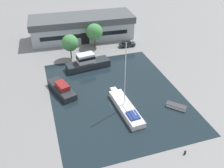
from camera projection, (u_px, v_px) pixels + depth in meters
The scene contains 11 objects.
ground_plane at pixel (116, 94), 52.11m from camera, with size 440.00×440.00×0.00m, color slate.
water_canal at pixel (116, 94), 52.11m from camera, with size 26.40×33.75×0.01m, color black.
warehouse_building at pixel (82, 27), 75.13m from camera, with size 31.16×12.11×6.75m.
quay_tree_near_building at pixel (70, 43), 63.02m from camera, with size 4.23×4.23×6.55m.
quay_tree_by_water at pixel (94, 32), 69.10m from camera, with size 4.63×4.63×6.73m.
parked_car at pixel (127, 44), 71.11m from camera, with size 4.51×1.84×1.56m.
sailboat_moored at pixel (126, 107), 47.48m from camera, with size 3.43×12.59×13.70m.
motor_cruiser at pixel (87, 63), 60.67m from camera, with size 11.00×4.71×3.81m.
small_dinghy at pixel (176, 106), 48.27m from camera, with size 3.66×3.72×0.66m.
cabin_boat at pixel (62, 89), 52.34m from camera, with size 5.24×9.19×2.31m.
mooring_bollard at pixel (185, 152), 38.74m from camera, with size 0.34×0.34×0.70m.
Camera 1 is at (-13.46, -39.97, 30.68)m, focal length 40.00 mm.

